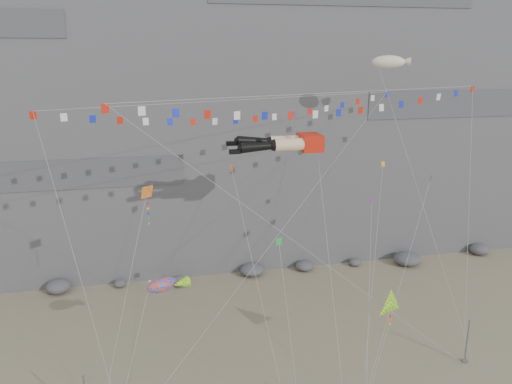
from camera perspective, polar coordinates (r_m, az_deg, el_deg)
The scene contains 16 objects.
ground at distance 40.99m, azimuth 4.61°, elevation -19.32°, with size 120.00×120.00×0.00m, color gray.
cliff at distance 64.91m, azimuth -3.32°, elevation 16.95°, with size 80.00×28.00×50.00m, color slate.
talus_boulders at distance 55.07m, azimuth -0.48°, elevation -8.90°, with size 60.00×3.00×1.20m, color #57575C, non-canonical shape.
anchor_pole_right at distance 43.62m, azimuth 22.97°, elevation -15.42°, with size 0.12×0.12×3.69m, color gray.
legs_kite at distance 40.56m, azimuth 3.32°, elevation 5.57°, with size 7.68×15.91×22.01m.
flag_banner_upper at distance 42.10m, azimuth -1.22°, elevation 10.49°, with size 30.99×19.46×26.22m.
flag_banner_lower at distance 37.03m, azimuth 8.24°, elevation 11.09°, with size 30.34×10.02×23.56m.
harlequin_kite at distance 34.93m, azimuth -12.37°, elevation -0.10°, with size 4.87×5.88×15.52m.
fish_windsock at distance 36.34m, azimuth -10.71°, elevation -10.42°, with size 5.37×6.00×9.62m.
delta_kite at distance 37.62m, azimuth 15.19°, elevation -12.39°, with size 5.22×4.81×8.41m.
blimp_windsock at distance 47.89m, azimuth 14.91°, elevation 14.10°, with size 4.22×15.27×26.59m.
small_kite_a at distance 39.72m, azimuth -2.76°, elevation 2.43°, with size 2.16×14.12×19.88m.
small_kite_b at distance 43.55m, azimuth 13.08°, elevation -1.19°, with size 5.76×12.39×17.00m.
small_kite_c at distance 37.62m, azimuth 2.65°, elevation -5.94°, with size 1.15×8.82×12.71m.
small_kite_d at distance 44.41m, azimuth 14.25°, elevation 2.45°, with size 7.95×14.63×21.23m.
small_kite_e at distance 43.41m, azimuth 19.26°, elevation 1.17°, with size 9.48×9.54×18.34m.
Camera 1 is at (-10.06, -32.10, 23.41)m, focal length 35.00 mm.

